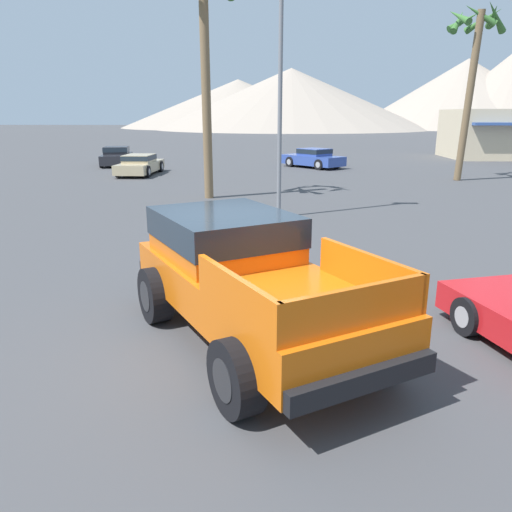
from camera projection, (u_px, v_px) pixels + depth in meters
The scene contains 9 objects.
ground_plane at pixel (225, 331), 7.98m from camera, with size 320.00×320.00×0.00m, color #424244.
orange_pickup_truck at pixel (243, 271), 7.53m from camera, with size 4.32×5.44×1.85m.
parked_car_blue at pixel (313, 158), 32.26m from camera, with size 4.10×4.21×1.22m.
parked_car_dark at pixel (117, 156), 33.63m from camera, with size 2.57×4.51×1.25m.
parked_car_tan at pixel (140, 164), 28.55m from camera, with size 1.94×4.63×1.13m.
street_lamp_post at pixel (281, 54), 15.41m from camera, with size 0.90×0.24×8.66m.
palm_tree_tall at pixel (203, 22), 18.76m from camera, with size 2.75×2.80×9.04m.
palm_tree_short at pixel (473, 51), 24.32m from camera, with size 2.79×2.98×8.45m.
distant_mountain_range at pixel (366, 97), 121.53m from camera, with size 119.16×75.72×18.98m.
Camera 1 is at (0.83, -7.31, 3.33)m, focal length 35.00 mm.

